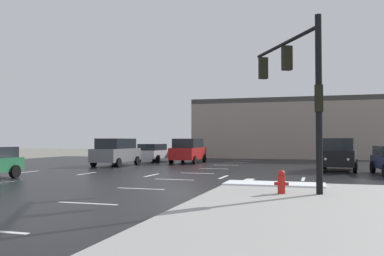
# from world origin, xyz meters

# --- Properties ---
(ground_plane) EXTENTS (120.00, 120.00, 0.00)m
(ground_plane) POSITION_xyz_m (0.00, 0.00, 0.00)
(ground_plane) COLOR slate
(road_asphalt) EXTENTS (44.00, 44.00, 0.02)m
(road_asphalt) POSITION_xyz_m (0.00, 0.00, 0.01)
(road_asphalt) COLOR black
(road_asphalt) RESTS_ON ground_plane
(snow_strip_curbside) EXTENTS (4.00, 1.60, 0.06)m
(snow_strip_curbside) POSITION_xyz_m (5.00, -4.00, 0.17)
(snow_strip_curbside) COLOR white
(snow_strip_curbside) RESTS_ON sidewalk_corner
(lane_markings) EXTENTS (36.15, 36.15, 0.01)m
(lane_markings) POSITION_xyz_m (1.20, -1.38, 0.02)
(lane_markings) COLOR silver
(lane_markings) RESTS_ON road_asphalt
(traffic_signal_mast) EXTENTS (2.83, 4.81, 6.04)m
(traffic_signal_mast) POSITION_xyz_m (6.03, -5.39, 4.18)
(traffic_signal_mast) COLOR black
(traffic_signal_mast) RESTS_ON sidewalk_corner
(fire_hydrant) EXTENTS (0.48, 0.26, 0.79)m
(fire_hydrant) POSITION_xyz_m (5.52, -6.85, 0.54)
(fire_hydrant) COLOR red
(fire_hydrant) RESTS_ON sidewalk_corner
(strip_building_background) EXTENTS (18.90, 8.00, 6.25)m
(strip_building_background) POSITION_xyz_m (3.24, 25.30, 3.12)
(strip_building_background) COLOR gray
(strip_building_background) RESTS_ON ground_plane
(suv_black) EXTENTS (2.52, 4.97, 2.03)m
(suv_black) POSITION_xyz_m (7.95, 6.78, 1.09)
(suv_black) COLOR black
(suv_black) RESTS_ON road_asphalt
(suv_red) EXTENTS (2.25, 4.87, 2.03)m
(suv_red) POSITION_xyz_m (-3.71, 12.20, 1.09)
(suv_red) COLOR #B21919
(suv_red) RESTS_ON road_asphalt
(suv_grey) EXTENTS (2.23, 4.86, 2.03)m
(suv_grey) POSITION_xyz_m (-7.80, 7.15, 1.09)
(suv_grey) COLOR slate
(suv_grey) RESTS_ON road_asphalt
(sedan_silver) EXTENTS (2.25, 4.62, 1.58)m
(sedan_silver) POSITION_xyz_m (-7.08, 13.12, 0.85)
(sedan_silver) COLOR #B7BABF
(sedan_silver) RESTS_ON road_asphalt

